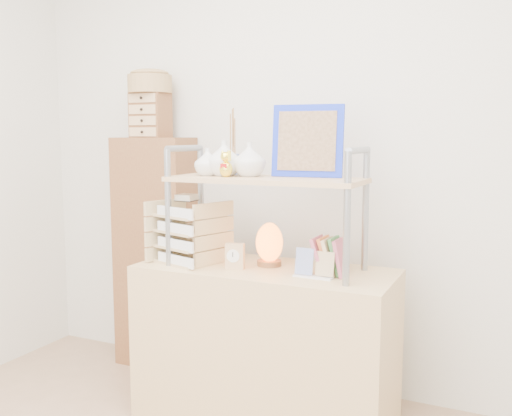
{
  "coord_description": "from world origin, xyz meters",
  "views": [
    {
      "loc": [
        1.06,
        -1.17,
        1.36
      ],
      "look_at": [
        -0.05,
        1.2,
        1.03
      ],
      "focal_mm": 40.0,
      "sensor_mm": 36.0,
      "label": 1
    }
  ],
  "objects_px": {
    "desk": "(265,345)",
    "salt_lamp": "(269,244)",
    "letter_tray": "(188,235)",
    "cabinet": "(156,253)"
  },
  "relations": [
    {
      "from": "salt_lamp",
      "to": "cabinet",
      "type": "bearing_deg",
      "value": 159.92
    },
    {
      "from": "desk",
      "to": "salt_lamp",
      "type": "relative_size",
      "value": 5.86
    },
    {
      "from": "desk",
      "to": "salt_lamp",
      "type": "xyz_separation_m",
      "value": [
        -0.0,
        0.05,
        0.48
      ]
    },
    {
      "from": "desk",
      "to": "cabinet",
      "type": "relative_size",
      "value": 0.89
    },
    {
      "from": "desk",
      "to": "letter_tray",
      "type": "distance_m",
      "value": 0.64
    },
    {
      "from": "cabinet",
      "to": "salt_lamp",
      "type": "xyz_separation_m",
      "value": [
        0.87,
        -0.32,
        0.18
      ]
    },
    {
      "from": "letter_tray",
      "to": "salt_lamp",
      "type": "relative_size",
      "value": 1.64
    },
    {
      "from": "letter_tray",
      "to": "salt_lamp",
      "type": "bearing_deg",
      "value": 14.88
    },
    {
      "from": "cabinet",
      "to": "letter_tray",
      "type": "distance_m",
      "value": 0.68
    },
    {
      "from": "desk",
      "to": "cabinet",
      "type": "height_order",
      "value": "cabinet"
    }
  ]
}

